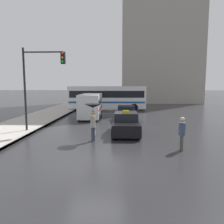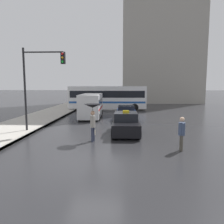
{
  "view_description": "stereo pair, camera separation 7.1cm",
  "coord_description": "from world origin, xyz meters",
  "px_view_note": "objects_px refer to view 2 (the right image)",
  "views": [
    {
      "loc": [
        1.13,
        -9.26,
        3.33
      ],
      "look_at": [
        0.43,
        6.63,
        1.4
      ],
      "focal_mm": 35.0,
      "sensor_mm": 36.0,
      "label": 1
    },
    {
      "loc": [
        1.2,
        -9.25,
        3.33
      ],
      "look_at": [
        0.43,
        6.63,
        1.4
      ],
      "focal_mm": 35.0,
      "sensor_mm": 36.0,
      "label": 2
    }
  ],
  "objects_px": {
    "taxi": "(126,124)",
    "city_bus": "(107,97)",
    "sedan_red": "(126,113)",
    "ambulance_van": "(91,105)",
    "pedestrian_man": "(182,131)",
    "pedestrian_with_umbrella": "(93,112)",
    "traffic_light": "(40,75)"
  },
  "relations": [
    {
      "from": "taxi",
      "to": "sedan_red",
      "type": "height_order",
      "value": "taxi"
    },
    {
      "from": "city_bus",
      "to": "ambulance_van",
      "type": "bearing_deg",
      "value": -10.71
    },
    {
      "from": "sedan_red",
      "to": "pedestrian_with_umbrella",
      "type": "relative_size",
      "value": 1.8
    },
    {
      "from": "ambulance_van",
      "to": "pedestrian_with_umbrella",
      "type": "height_order",
      "value": "ambulance_van"
    },
    {
      "from": "pedestrian_with_umbrella",
      "to": "traffic_light",
      "type": "height_order",
      "value": "traffic_light"
    },
    {
      "from": "city_bus",
      "to": "pedestrian_man",
      "type": "bearing_deg",
      "value": 13.65
    },
    {
      "from": "taxi",
      "to": "city_bus",
      "type": "distance_m",
      "value": 15.06
    },
    {
      "from": "taxi",
      "to": "pedestrian_with_umbrella",
      "type": "relative_size",
      "value": 1.83
    },
    {
      "from": "city_bus",
      "to": "traffic_light",
      "type": "xyz_separation_m",
      "value": [
        -3.64,
        -14.78,
        2.25
      ]
    },
    {
      "from": "ambulance_van",
      "to": "city_bus",
      "type": "relative_size",
      "value": 0.54
    },
    {
      "from": "pedestrian_man",
      "to": "sedan_red",
      "type": "bearing_deg",
      "value": -163.37
    },
    {
      "from": "pedestrian_with_umbrella",
      "to": "city_bus",
      "type": "bearing_deg",
      "value": 18.87
    },
    {
      "from": "sedan_red",
      "to": "ambulance_van",
      "type": "bearing_deg",
      "value": -19.51
    },
    {
      "from": "pedestrian_with_umbrella",
      "to": "traffic_light",
      "type": "relative_size",
      "value": 0.38
    },
    {
      "from": "city_bus",
      "to": "pedestrian_with_umbrella",
      "type": "height_order",
      "value": "city_bus"
    },
    {
      "from": "sedan_red",
      "to": "ambulance_van",
      "type": "relative_size",
      "value": 0.73
    },
    {
      "from": "taxi",
      "to": "city_bus",
      "type": "height_order",
      "value": "city_bus"
    },
    {
      "from": "sedan_red",
      "to": "pedestrian_man",
      "type": "height_order",
      "value": "pedestrian_man"
    },
    {
      "from": "sedan_red",
      "to": "pedestrian_man",
      "type": "relative_size",
      "value": 2.32
    },
    {
      "from": "ambulance_van",
      "to": "sedan_red",
      "type": "bearing_deg",
      "value": 159.04
    },
    {
      "from": "sedan_red",
      "to": "city_bus",
      "type": "height_order",
      "value": "city_bus"
    },
    {
      "from": "sedan_red",
      "to": "ambulance_van",
      "type": "distance_m",
      "value": 3.91
    },
    {
      "from": "taxi",
      "to": "pedestrian_with_umbrella",
      "type": "bearing_deg",
      "value": 48.07
    },
    {
      "from": "taxi",
      "to": "pedestrian_with_umbrella",
      "type": "distance_m",
      "value": 3.19
    },
    {
      "from": "taxi",
      "to": "ambulance_van",
      "type": "xyz_separation_m",
      "value": [
        -3.49,
        7.45,
        0.68
      ]
    },
    {
      "from": "pedestrian_with_umbrella",
      "to": "pedestrian_man",
      "type": "bearing_deg",
      "value": -91.08
    },
    {
      "from": "ambulance_van",
      "to": "pedestrian_with_umbrella",
      "type": "relative_size",
      "value": 2.47
    },
    {
      "from": "sedan_red",
      "to": "pedestrian_man",
      "type": "bearing_deg",
      "value": 104.82
    },
    {
      "from": "pedestrian_man",
      "to": "traffic_light",
      "type": "relative_size",
      "value": 0.3
    },
    {
      "from": "traffic_light",
      "to": "sedan_red",
      "type": "bearing_deg",
      "value": 45.24
    },
    {
      "from": "pedestrian_man",
      "to": "taxi",
      "type": "bearing_deg",
      "value": -142.41
    },
    {
      "from": "pedestrian_with_umbrella",
      "to": "traffic_light",
      "type": "xyz_separation_m",
      "value": [
        -3.94,
        2.28,
        2.24
      ]
    }
  ]
}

